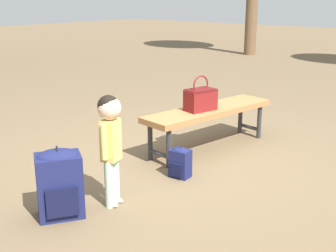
% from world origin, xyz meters
% --- Properties ---
extents(ground_plane, '(40.00, 40.00, 0.00)m').
position_xyz_m(ground_plane, '(0.00, 0.00, 0.00)').
color(ground_plane, brown).
rests_on(ground_plane, ground).
extents(park_bench, '(1.64, 0.64, 0.45)m').
position_xyz_m(park_bench, '(-0.58, -0.18, 0.39)').
color(park_bench, '#9E6B3D').
rests_on(park_bench, ground).
extents(handbag, '(0.35, 0.25, 0.37)m').
position_xyz_m(handbag, '(-0.44, -0.19, 0.58)').
color(handbag, maroon).
rests_on(handbag, park_bench).
extents(child_standing, '(0.23, 0.18, 0.89)m').
position_xyz_m(child_standing, '(1.03, 0.02, 0.59)').
color(child_standing, '#B2D8B2').
rests_on(child_standing, ground).
extents(backpack_large, '(0.41, 0.38, 0.55)m').
position_xyz_m(backpack_large, '(1.40, -0.14, 0.28)').
color(backpack_large, '#191E4C').
rests_on(backpack_large, ground).
extents(backpack_small, '(0.17, 0.19, 0.30)m').
position_xyz_m(backpack_small, '(0.24, 0.09, 0.15)').
color(backpack_small, '#191E4C').
rests_on(backpack_small, ground).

